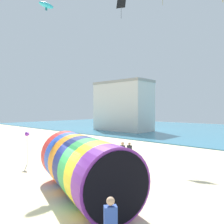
# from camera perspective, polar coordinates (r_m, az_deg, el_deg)

# --- Properties ---
(ground_plane) EXTENTS (120.00, 120.00, 0.00)m
(ground_plane) POSITION_cam_1_polar(r_m,az_deg,el_deg) (10.26, -12.40, -23.37)
(ground_plane) COLOR beige
(giant_inflatable_tube) EXTENTS (7.20, 4.86, 2.86)m
(giant_inflatable_tube) POSITION_cam_1_polar(r_m,az_deg,el_deg) (10.94, -7.26, -13.89)
(giant_inflatable_tube) COLOR red
(giant_inflatable_tube) RESTS_ON ground
(kite_cyan_parafoil) EXTENTS (0.65, 1.50, 0.78)m
(kite_cyan_parafoil) POSITION_cam_1_polar(r_m,az_deg,el_deg) (23.73, -16.80, 25.18)
(kite_cyan_parafoil) COLOR #2DB2C6
(kite_black_diamond) EXTENTS (1.28, 1.11, 2.61)m
(kite_black_diamond) POSITION_cam_1_polar(r_m,az_deg,el_deg) (29.75, 2.42, 26.48)
(kite_black_diamond) COLOR black
(bystander_mid_beach) EXTENTS (0.40, 0.29, 1.59)m
(bystander_mid_beach) POSITION_cam_1_polar(r_m,az_deg,el_deg) (17.41, 4.57, -10.48)
(bystander_mid_beach) COLOR #726651
(bystander_mid_beach) RESTS_ON ground
(bystander_far_left) EXTENTS (0.42, 0.37, 1.81)m
(bystander_far_left) POSITION_cam_1_polar(r_m,az_deg,el_deg) (16.20, 2.77, -10.86)
(bystander_far_left) COLOR #726651
(bystander_far_left) RESTS_ON ground
(promenade_building) EXTENTS (11.22, 5.57, 9.57)m
(promenade_building) POSITION_cam_1_polar(r_m,az_deg,el_deg) (42.37, 2.89, 1.54)
(promenade_building) COLOR silver
(promenade_building) RESTS_ON ground
(beach_flag) EXTENTS (0.47, 0.36, 2.50)m
(beach_flag) POSITION_cam_1_polar(r_m,az_deg,el_deg) (17.69, -21.03, -5.74)
(beach_flag) COLOR silver
(beach_flag) RESTS_ON ground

